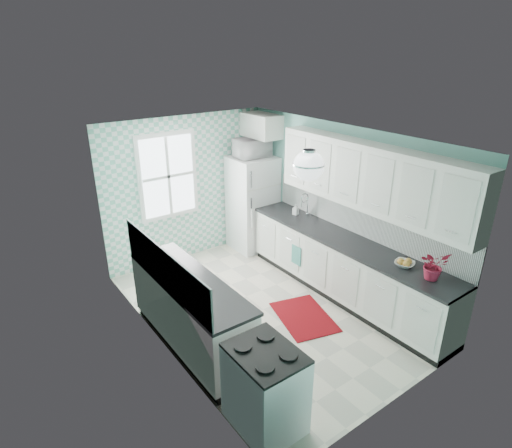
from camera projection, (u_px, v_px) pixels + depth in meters
floor at (263, 310)px, 6.21m from camera, size 3.00×4.40×0.02m
ceiling at (265, 137)px, 5.22m from camera, size 3.00×4.40×0.02m
wall_back at (187, 189)px, 7.36m from camera, size 3.00×0.02×2.50m
wall_front at (404, 307)px, 4.08m from camera, size 3.00×0.02×2.50m
wall_left at (159, 262)px, 4.90m from camera, size 0.02×4.40×2.50m
wall_right at (343, 207)px, 6.54m from camera, size 0.02×4.40×2.50m
accent_wall at (187, 189)px, 7.34m from camera, size 3.00×0.01×2.50m
window at (168, 176)px, 7.01m from camera, size 1.04×0.05×1.44m
backsplash_right at (361, 219)px, 6.25m from camera, size 0.02×3.60×0.51m
backsplash_left at (164, 268)px, 4.88m from camera, size 0.02×2.15×0.51m
upper_cabinets_right at (370, 177)px, 5.74m from camera, size 0.33×3.20×0.90m
upper_cabinet_fridge at (260, 125)px, 7.39m from camera, size 0.40×0.74×0.40m
ceiling_light at (309, 166)px, 4.70m from camera, size 0.34×0.34×0.35m
base_cabinets_right at (344, 269)px, 6.38m from camera, size 0.60×3.60×0.90m
countertop_right at (346, 241)px, 6.19m from camera, size 0.63×3.60×0.04m
base_cabinets_left at (190, 314)px, 5.32m from camera, size 0.60×2.15×0.90m
countertop_left at (189, 281)px, 5.15m from camera, size 0.63×2.15×0.04m
fridge at (253, 203)px, 7.81m from camera, size 0.75×0.74×1.72m
stove at (265, 387)px, 4.18m from camera, size 0.59×0.73×0.88m
sink at (300, 218)px, 6.95m from camera, size 0.44×0.37×0.53m
rug at (304, 317)px, 6.02m from camera, size 0.91×1.11×0.02m
dish_towel at (296, 255)px, 6.74m from camera, size 0.04×0.21×0.31m
fruit_bowl at (405, 264)px, 5.45m from camera, size 0.31×0.31×0.06m
potted_plant at (434, 265)px, 5.10m from camera, size 0.39×0.36×0.36m
soap_bottle at (296, 209)px, 7.06m from camera, size 0.10×0.10×0.18m
microwave at (252, 148)px, 7.41m from camera, size 0.61×0.44×0.33m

